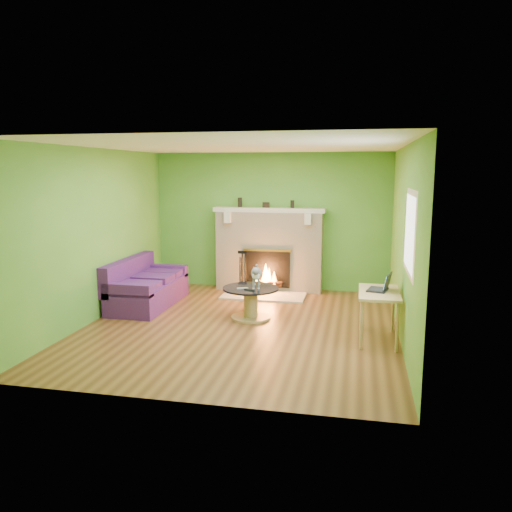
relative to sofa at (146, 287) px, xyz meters
The scene contains 22 objects.
floor 2.06m from the sofa, 23.93° to the right, with size 5.00×5.00×0.00m, color #533017.
ceiling 3.07m from the sofa, 23.93° to the right, with size 5.00×5.00×0.00m, color white.
wall_back 2.69m from the sofa, 41.99° to the left, with size 5.00×5.00×0.00m, color #488B2D.
wall_front 3.94m from the sofa, 60.78° to the right, with size 5.00×5.00×0.00m, color #488B2D.
wall_left 1.35m from the sofa, 115.26° to the right, with size 5.00×5.00×0.00m, color #488B2D.
wall_right 4.31m from the sofa, 11.36° to the right, with size 5.00×5.00×0.00m, color #488B2D.
window_frame 4.62m from the sofa, 22.82° to the right, with size 1.20×1.20×0.00m, color silver.
window_pane 4.61m from the sofa, 22.86° to the right, with size 1.06×1.06×0.00m, color white.
fireplace 2.43m from the sofa, 38.68° to the left, with size 2.10×0.46×1.58m.
hearth 2.12m from the sofa, 27.64° to the left, with size 1.50×0.75×0.03m, color beige.
mantel 2.67m from the sofa, 38.30° to the left, with size 2.10×0.28×0.08m, color beige.
sofa is the anchor object (origin of this frame).
coffee_table 1.96m from the sofa, 11.88° to the right, with size 0.86×0.86×0.49m.
desk 3.96m from the sofa, 15.50° to the right, with size 0.53×0.92×0.68m.
cat 2.06m from the sofa, 10.03° to the right, with size 0.21×0.58×0.36m, color slate, non-canonical shape.
remote_silver 1.90m from the sofa, 16.06° to the right, with size 0.17×0.04×0.02m, color #969699.
remote_black 2.03m from the sofa, 16.76° to the right, with size 0.16×0.04×0.02m, color black.
laptop 3.95m from the sofa, 14.88° to the right, with size 0.28×0.32×0.24m, color black, non-canonical shape.
fire_tools 1.82m from the sofa, 38.21° to the left, with size 0.21×0.21×0.78m, color black, non-canonical shape.
mantel_vase_left 2.41m from the sofa, 49.18° to the left, with size 0.08×0.08×0.18m, color black.
mantel_vase_right 3.05m from the sofa, 33.16° to the left, with size 0.07×0.07×0.14m, color black.
mantel_box 2.69m from the sofa, 39.82° to the left, with size 0.12×0.08×0.10m, color black.
Camera 1 is at (1.65, -6.87, 2.26)m, focal length 35.00 mm.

